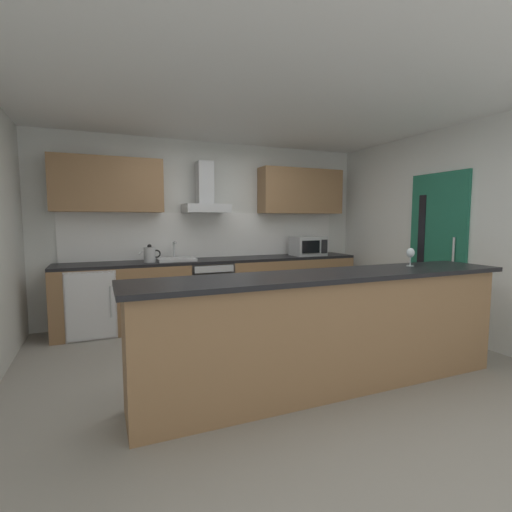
{
  "coord_description": "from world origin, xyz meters",
  "views": [
    {
      "loc": [
        -1.57,
        -3.46,
        1.46
      ],
      "look_at": [
        0.07,
        0.42,
        1.05
      ],
      "focal_mm": 26.18,
      "sensor_mm": 36.0,
      "label": 1
    }
  ],
  "objects_px": {
    "kettle": "(150,254)",
    "range_hood": "(205,197)",
    "refrigerator": "(91,302)",
    "microwave": "(308,246)",
    "sink": "(176,259)",
    "wine_glass": "(411,253)",
    "oven": "(209,290)"
  },
  "relations": [
    {
      "from": "refrigerator",
      "to": "microwave",
      "type": "xyz_separation_m",
      "value": [
        3.14,
        -0.03,
        0.62
      ]
    },
    {
      "from": "oven",
      "to": "kettle",
      "type": "bearing_deg",
      "value": -177.61
    },
    {
      "from": "refrigerator",
      "to": "kettle",
      "type": "bearing_deg",
      "value": -2.44
    },
    {
      "from": "oven",
      "to": "refrigerator",
      "type": "xyz_separation_m",
      "value": [
        -1.53,
        -0.0,
        -0.03
      ]
    },
    {
      "from": "oven",
      "to": "microwave",
      "type": "height_order",
      "value": "microwave"
    },
    {
      "from": "kettle",
      "to": "range_hood",
      "type": "relative_size",
      "value": 0.4
    },
    {
      "from": "kettle",
      "to": "refrigerator",
      "type": "bearing_deg",
      "value": 177.56
    },
    {
      "from": "refrigerator",
      "to": "kettle",
      "type": "distance_m",
      "value": 0.93
    },
    {
      "from": "microwave",
      "to": "sink",
      "type": "xyz_separation_m",
      "value": [
        -2.06,
        0.04,
        -0.12
      ]
    },
    {
      "from": "microwave",
      "to": "sink",
      "type": "bearing_deg",
      "value": 178.92
    },
    {
      "from": "oven",
      "to": "wine_glass",
      "type": "distance_m",
      "value": 2.79
    },
    {
      "from": "oven",
      "to": "microwave",
      "type": "xyz_separation_m",
      "value": [
        1.6,
        -0.03,
        0.59
      ]
    },
    {
      "from": "microwave",
      "to": "range_hood",
      "type": "bearing_deg",
      "value": 174.39
    },
    {
      "from": "refrigerator",
      "to": "microwave",
      "type": "height_order",
      "value": "microwave"
    },
    {
      "from": "sink",
      "to": "kettle",
      "type": "bearing_deg",
      "value": -172.7
    },
    {
      "from": "range_hood",
      "to": "wine_glass",
      "type": "distance_m",
      "value": 2.9
    },
    {
      "from": "kettle",
      "to": "wine_glass",
      "type": "xyz_separation_m",
      "value": [
        2.19,
        -2.3,
        0.13
      ]
    },
    {
      "from": "microwave",
      "to": "wine_glass",
      "type": "bearing_deg",
      "value": -95.56
    },
    {
      "from": "oven",
      "to": "sink",
      "type": "distance_m",
      "value": 0.66
    },
    {
      "from": "refrigerator",
      "to": "microwave",
      "type": "bearing_deg",
      "value": -0.46
    },
    {
      "from": "oven",
      "to": "kettle",
      "type": "height_order",
      "value": "kettle"
    },
    {
      "from": "kettle",
      "to": "range_hood",
      "type": "xyz_separation_m",
      "value": [
        0.81,
        0.16,
        0.78
      ]
    },
    {
      "from": "refrigerator",
      "to": "wine_glass",
      "type": "bearing_deg",
      "value": -38.69
    },
    {
      "from": "sink",
      "to": "kettle",
      "type": "xyz_separation_m",
      "value": [
        -0.35,
        -0.04,
        0.08
      ]
    },
    {
      "from": "refrigerator",
      "to": "sink",
      "type": "relative_size",
      "value": 1.7
    },
    {
      "from": "oven",
      "to": "refrigerator",
      "type": "distance_m",
      "value": 1.53
    },
    {
      "from": "range_hood",
      "to": "wine_glass",
      "type": "relative_size",
      "value": 4.05
    },
    {
      "from": "microwave",
      "to": "kettle",
      "type": "xyz_separation_m",
      "value": [
        -2.41,
        -0.01,
        -0.04
      ]
    },
    {
      "from": "sink",
      "to": "wine_glass",
      "type": "bearing_deg",
      "value": -51.93
    },
    {
      "from": "oven",
      "to": "sink",
      "type": "bearing_deg",
      "value": 178.63
    },
    {
      "from": "kettle",
      "to": "range_hood",
      "type": "bearing_deg",
      "value": 11.43
    },
    {
      "from": "refrigerator",
      "to": "wine_glass",
      "type": "distance_m",
      "value": 3.8
    }
  ]
}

